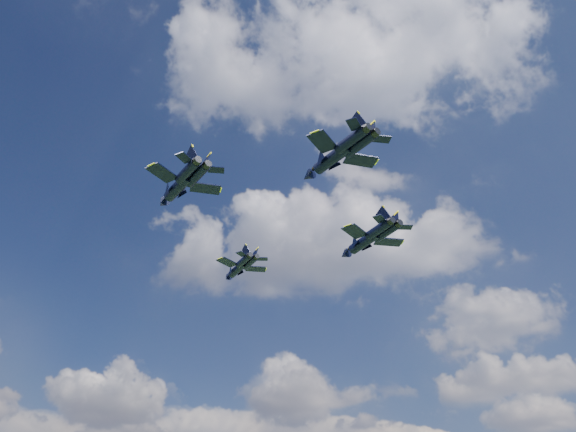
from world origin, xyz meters
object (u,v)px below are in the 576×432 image
at_px(jet_left, 177,188).
at_px(jet_right, 363,242).
at_px(jet_slot, 330,159).
at_px(jet_lead, 237,270).

bearing_deg(jet_left, jet_right, 0.37).
relative_size(jet_right, jet_slot, 1.05).
bearing_deg(jet_slot, jet_lead, 80.42).
height_order(jet_lead, jet_right, jet_right).
bearing_deg(jet_lead, jet_left, -134.49).
bearing_deg(jet_right, jet_left, -175.31).
bearing_deg(jet_slot, jet_right, 37.01).
height_order(jet_lead, jet_left, jet_left).
distance_m(jet_left, jet_right, 39.28).
height_order(jet_left, jet_slot, jet_slot).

